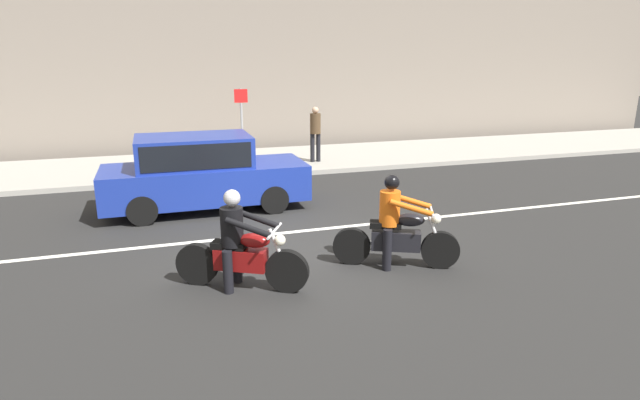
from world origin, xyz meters
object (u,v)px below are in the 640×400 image
(motorcycle_with_rider_orange_stripe, at_px, (395,230))
(pedestrian_bystander, at_px, (315,130))
(parked_sedan_cobalt_blue, at_px, (202,172))
(street_sign_post, at_px, (242,115))
(motorcycle_with_rider_black_leather, at_px, (240,249))

(motorcycle_with_rider_orange_stripe, relative_size, pedestrian_bystander, 1.12)
(motorcycle_with_rider_orange_stripe, height_order, parked_sedan_cobalt_blue, parked_sedan_cobalt_blue)
(parked_sedan_cobalt_blue, relative_size, street_sign_post, 1.99)
(parked_sedan_cobalt_blue, bearing_deg, pedestrian_bystander, 45.09)
(motorcycle_with_rider_orange_stripe, xyz_separation_m, motorcycle_with_rider_black_leather, (-2.61, -0.08, -0.01))
(motorcycle_with_rider_black_leather, distance_m, pedestrian_bystander, 9.33)
(motorcycle_with_rider_black_leather, xyz_separation_m, pedestrian_bystander, (3.84, 8.48, 0.54))
(motorcycle_with_rider_orange_stripe, height_order, street_sign_post, street_sign_post)
(pedestrian_bystander, bearing_deg, motorcycle_with_rider_black_leather, -114.33)
(motorcycle_with_rider_orange_stripe, xyz_separation_m, street_sign_post, (-0.86, 10.02, 0.89))
(parked_sedan_cobalt_blue, relative_size, pedestrian_bystander, 2.59)
(motorcycle_with_rider_black_leather, height_order, parked_sedan_cobalt_blue, parked_sedan_cobalt_blue)
(motorcycle_with_rider_orange_stripe, distance_m, parked_sedan_cobalt_blue, 5.22)
(pedestrian_bystander, bearing_deg, motorcycle_with_rider_orange_stripe, -98.27)
(parked_sedan_cobalt_blue, xyz_separation_m, pedestrian_bystander, (3.96, 3.97, 0.29))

